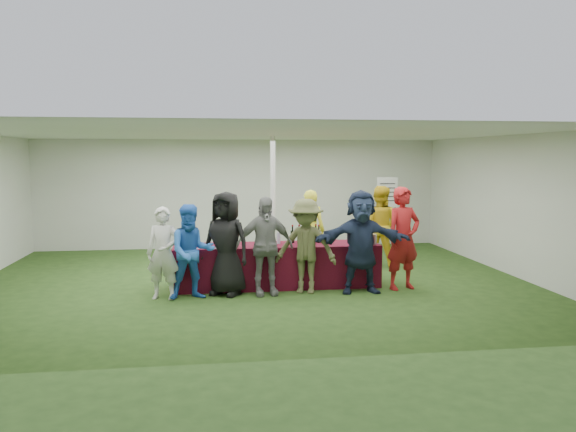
{
  "coord_description": "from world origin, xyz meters",
  "views": [
    {
      "loc": [
        -0.76,
        -10.08,
        2.31
      ],
      "look_at": [
        0.59,
        -0.39,
        1.25
      ],
      "focal_mm": 35.0,
      "sensor_mm": 36.0,
      "label": 1
    }
  ],
  "objects": [
    {
      "name": "customer_6",
      "position": [
        2.53,
        -0.88,
        0.89
      ],
      "size": [
        0.74,
        0.59,
        1.77
      ],
      "primitive_type": "imported",
      "rotation": [
        0.0,
        0.0,
        0.29
      ],
      "color": "#A5181A",
      "rests_on": "ground"
    },
    {
      "name": "tent",
      "position": [
        0.5,
        1.2,
        1.35
      ],
      "size": [
        10.0,
        10.0,
        10.0
      ],
      "color": "white",
      "rests_on": "ground"
    },
    {
      "name": "customer_0",
      "position": [
        -1.52,
        -1.01,
        0.75
      ],
      "size": [
        0.61,
        0.47,
        1.49
      ],
      "primitive_type": "imported",
      "rotation": [
        0.0,
        0.0,
        -0.23
      ],
      "color": "silver",
      "rests_on": "ground"
    },
    {
      "name": "customer_4",
      "position": [
        0.81,
        -0.93,
        0.8
      ],
      "size": [
        1.16,
        0.89,
        1.59
      ],
      "primitive_type": "imported",
      "rotation": [
        0.0,
        0.0,
        -0.33
      ],
      "color": "brown",
      "rests_on": "ground"
    },
    {
      "name": "wine_glasses",
      "position": [
        -0.5,
        -0.67,
        0.86
      ],
      "size": [
        1.1,
        0.09,
        0.16
      ],
      "color": "silver",
      "rests_on": "serving_table"
    },
    {
      "name": "staff_pourer",
      "position": [
        1.22,
        0.92,
        0.82
      ],
      "size": [
        0.69,
        0.57,
        1.63
      ],
      "primitive_type": "imported",
      "rotation": [
        0.0,
        0.0,
        2.79
      ],
      "color": "yellow",
      "rests_on": "ground"
    },
    {
      "name": "wine_bottles",
      "position": [
        0.95,
        -0.25,
        0.87
      ],
      "size": [
        0.54,
        0.16,
        0.32
      ],
      "color": "black",
      "rests_on": "serving_table"
    },
    {
      "name": "bar_towel",
      "position": [
        1.98,
        -0.34,
        0.77
      ],
      "size": [
        0.25,
        0.18,
        0.03
      ],
      "primitive_type": "cube",
      "color": "white",
      "rests_on": "serving_table"
    },
    {
      "name": "customer_5",
      "position": [
        1.74,
        -1.03,
        0.87
      ],
      "size": [
        1.63,
        0.58,
        1.74
      ],
      "primitive_type": "imported",
      "rotation": [
        0.0,
        0.0,
        -0.04
      ],
      "color": "#1D2943",
      "rests_on": "ground"
    },
    {
      "name": "serving_table",
      "position": [
        0.39,
        -0.39,
        0.38
      ],
      "size": [
        3.6,
        0.8,
        0.75
      ],
      "primitive_type": "cube",
      "color": "#5B0D1E",
      "rests_on": "ground"
    },
    {
      "name": "staff_back",
      "position": [
        2.72,
        1.14,
        0.84
      ],
      "size": [
        1.03,
        0.96,
        1.69
      ],
      "primitive_type": "imported",
      "rotation": [
        0.0,
        0.0,
        2.63
      ],
      "color": "gold",
      "rests_on": "ground"
    },
    {
      "name": "customer_3",
      "position": [
        0.12,
        -0.97,
        0.82
      ],
      "size": [
        1.0,
        0.51,
        1.64
      ],
      "primitive_type": "imported",
      "rotation": [
        0.0,
        0.0,
        0.12
      ],
      "color": "gray",
      "rests_on": "ground"
    },
    {
      "name": "dump_bucket",
      "position": [
        2.0,
        -0.61,
        0.84
      ],
      "size": [
        0.26,
        0.26,
        0.18
      ],
      "primitive_type": "cylinder",
      "color": "slate",
      "rests_on": "serving_table"
    },
    {
      "name": "wine_list_sign",
      "position": [
        3.37,
        2.64,
        1.32
      ],
      "size": [
        0.5,
        0.03,
        1.8
      ],
      "color": "slate",
      "rests_on": "ground"
    },
    {
      "name": "customer_1",
      "position": [
        -1.07,
        -1.08,
        0.77
      ],
      "size": [
        0.84,
        0.71,
        1.53
      ],
      "primitive_type": "imported",
      "rotation": [
        0.0,
        0.0,
        0.18
      ],
      "color": "blue",
      "rests_on": "ground"
    },
    {
      "name": "water_bottle",
      "position": [
        0.43,
        -0.31,
        0.85
      ],
      "size": [
        0.07,
        0.07,
        0.23
      ],
      "color": "silver",
      "rests_on": "serving_table"
    },
    {
      "name": "customer_2",
      "position": [
        -0.51,
        -0.86,
        0.86
      ],
      "size": [
        1.0,
        0.9,
        1.72
      ],
      "primitive_type": "imported",
      "rotation": [
        0.0,
        0.0,
        -0.53
      ],
      "color": "black",
      "rests_on": "ground"
    },
    {
      "name": "ground",
      "position": [
        0.0,
        0.0,
        0.0
      ],
      "size": [
        60.0,
        60.0,
        0.0
      ],
      "primitive_type": "plane",
      "color": "#284719",
      "rests_on": "ground"
    }
  ]
}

